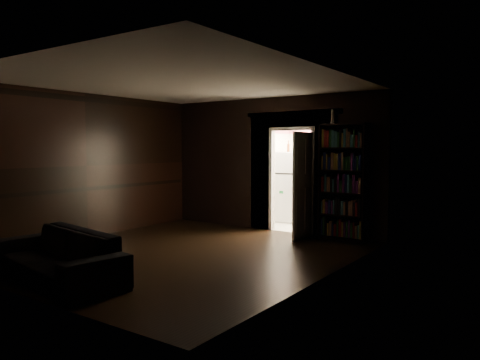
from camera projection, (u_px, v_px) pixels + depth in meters
name	position (u px, v px, depth m)	size (l,w,h in m)	color
ground	(184.00, 254.00, 7.71)	(5.50, 5.50, 0.00)	black
room_walls	(222.00, 151.00, 8.48)	(5.02, 5.61, 2.84)	black
kitchen_alcove	(315.00, 172.00, 10.52)	(2.20, 1.80, 2.60)	#B9AFA1
sofa	(58.00, 248.00, 6.16)	(2.24, 0.97, 0.86)	black
bookshelf	(343.00, 182.00, 8.79)	(0.90, 0.32, 2.20)	black
refrigerator	(295.00, 187.00, 11.01)	(0.74, 0.68, 1.65)	white
door	(303.00, 185.00, 8.97)	(0.85, 0.05, 2.05)	white
figurine	(333.00, 116.00, 8.80)	(0.09, 0.09, 0.28)	silver
bottles	(297.00, 146.00, 10.82)	(0.65, 0.08, 0.27)	black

